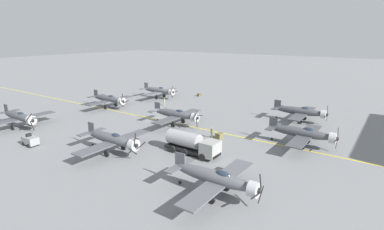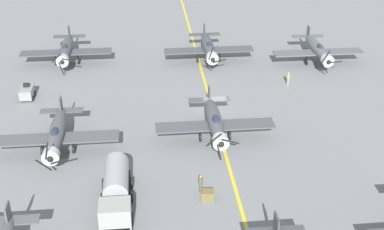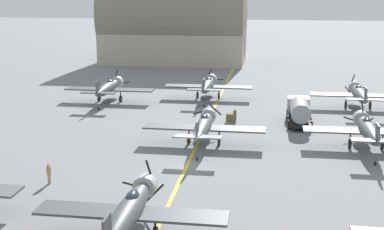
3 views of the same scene
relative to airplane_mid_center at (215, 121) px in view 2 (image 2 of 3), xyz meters
name	(u,v)px [view 2 (image 2 of 3)]	position (x,y,z in m)	size (l,w,h in m)	color
ground_plane	(214,115)	(-0.68, -5.11, -2.01)	(400.00, 400.00, 0.00)	slate
taxiway_stripe	(214,115)	(-0.68, -5.11, -2.01)	(0.30, 160.00, 0.01)	yellow
airplane_mid_center	(215,121)	(0.00, 0.00, 0.00)	(12.00, 9.98, 3.65)	#4C4E54
airplane_near_left	(318,49)	(-16.40, -18.34, 0.00)	(12.00, 9.98, 3.65)	#585A5F
airplane_mid_right	(56,134)	(15.59, 0.99, 0.00)	(12.00, 9.98, 3.77)	#4F5257
airplane_near_center	(208,47)	(-1.95, -20.56, 0.00)	(12.00, 9.98, 3.74)	#474A4F
airplane_near_right	(66,49)	(17.09, -21.63, 0.00)	(12.00, 9.98, 3.65)	#474A4F
fuel_tanker	(116,191)	(9.66, 10.17, -0.50)	(2.68, 8.00, 2.98)	black
tow_tractor	(27,92)	(20.65, -11.37, -1.22)	(1.57, 2.60, 1.79)	gray
ground_crew_walking	(201,183)	(2.44, 8.95, -1.06)	(0.38, 0.38, 1.74)	#515638
ground_crew_inspecting	(288,78)	(-10.81, -12.00, -1.10)	(0.37, 0.37, 1.68)	tan
supply_crate_mid_lane	(208,195)	(1.97, 10.07, -1.57)	(1.07, 0.89, 0.89)	brown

